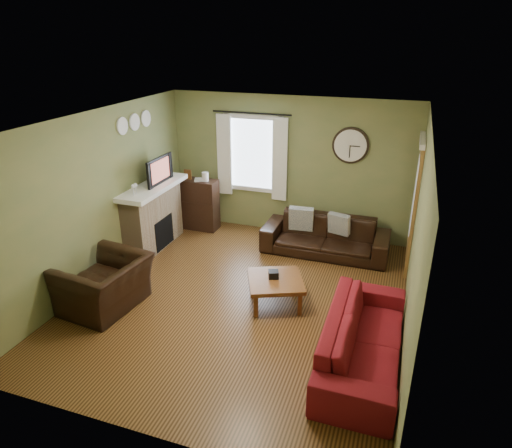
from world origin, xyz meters
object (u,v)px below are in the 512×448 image
(coffee_table, at_px, (275,291))
(sofa_brown, at_px, (325,236))
(sofa_red, at_px, (363,339))
(bookshelf, at_px, (197,204))
(armchair, at_px, (105,284))

(coffee_table, bearing_deg, sofa_brown, 79.00)
(sofa_red, height_order, coffee_table, sofa_red)
(bookshelf, height_order, sofa_brown, bookshelf)
(sofa_red, distance_m, coffee_table, 1.59)
(sofa_red, bearing_deg, armchair, 89.86)
(sofa_brown, relative_size, armchair, 1.93)
(bookshelf, relative_size, coffee_table, 1.32)
(armchair, bearing_deg, sofa_red, 96.16)
(armchair, bearing_deg, bookshelf, -173.44)
(sofa_brown, bearing_deg, armchair, -133.84)
(sofa_brown, distance_m, armchair, 3.76)
(sofa_brown, height_order, armchair, armchair)
(armchair, height_order, coffee_table, armchair)
(bookshelf, bearing_deg, coffee_table, -43.54)
(bookshelf, height_order, armchair, bookshelf)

